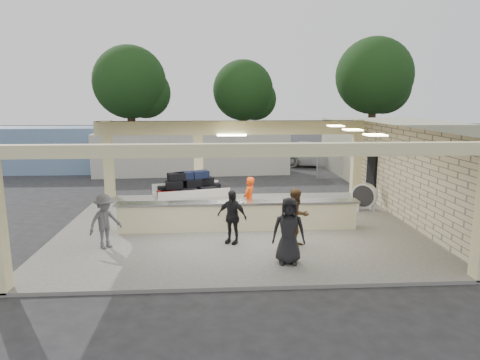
{
  "coord_description": "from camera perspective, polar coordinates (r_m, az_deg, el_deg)",
  "views": [
    {
      "loc": [
        -0.81,
        -14.45,
        4.51
      ],
      "look_at": [
        0.15,
        1.0,
        1.53
      ],
      "focal_mm": 32.0,
      "sensor_mm": 36.0,
      "label": 1
    }
  ],
  "objects": [
    {
      "name": "car_white_b",
      "position": [
        29.9,
        20.73,
        2.94
      ],
      "size": [
        4.91,
        2.68,
        1.47
      ],
      "primitive_type": "imported",
      "rotation": [
        0.0,
        0.0,
        1.36
      ],
      "color": "white",
      "rests_on": "ground"
    },
    {
      "name": "car_dark",
      "position": [
        30.57,
        9.63,
        3.62
      ],
      "size": [
        4.43,
        1.88,
        1.44
      ],
      "primitive_type": "imported",
      "rotation": [
        0.0,
        0.0,
        1.49
      ],
      "color": "black",
      "rests_on": "ground"
    },
    {
      "name": "ground",
      "position": [
        15.16,
        -0.34,
        -6.41
      ],
      "size": [
        120.0,
        120.0,
        0.0
      ],
      "primitive_type": "plane",
      "color": "#242426",
      "rests_on": "ground"
    },
    {
      "name": "tree_mid",
      "position": [
        40.73,
        0.86,
        11.53
      ],
      "size": [
        6.0,
        5.6,
        8.0
      ],
      "color": "#382619",
      "rests_on": "ground"
    },
    {
      "name": "container_white",
      "position": [
        25.81,
        -6.34,
        3.55
      ],
      "size": [
        11.55,
        2.93,
        2.48
      ],
      "primitive_type": "cube",
      "rotation": [
        0.0,
        0.0,
        0.06
      ],
      "color": "beige",
      "rests_on": "ground"
    },
    {
      "name": "container_blue",
      "position": [
        28.75,
        -24.1,
        3.69
      ],
      "size": [
        10.59,
        2.55,
        2.75
      ],
      "primitive_type": "cube",
      "rotation": [
        0.0,
        0.0,
        -0.0
      ],
      "color": "#7392B8",
      "rests_on": "ground"
    },
    {
      "name": "tree_left",
      "position": [
        39.23,
        -13.97,
        12.16
      ],
      "size": [
        6.6,
        6.3,
        9.0
      ],
      "color": "#382619",
      "rests_on": "ground"
    },
    {
      "name": "car_white_a",
      "position": [
        29.06,
        10.84,
        3.22
      ],
      "size": [
        5.59,
        3.93,
        1.45
      ],
      "primitive_type": "imported",
      "rotation": [
        0.0,
        0.0,
        1.24
      ],
      "color": "white",
      "rests_on": "ground"
    },
    {
      "name": "passenger_a",
      "position": [
        12.92,
        7.53,
        -5.01
      ],
      "size": [
        0.94,
        0.71,
        1.78
      ],
      "primitive_type": "imported",
      "rotation": [
        0.0,
        0.0,
        0.43
      ],
      "color": "brown",
      "rests_on": "pavilion"
    },
    {
      "name": "luggage_cart",
      "position": [
        16.8,
        -6.86,
        -1.27
      ],
      "size": [
        3.08,
        2.34,
        1.59
      ],
      "rotation": [
        0.0,
        0.0,
        0.26
      ],
      "color": "silver",
      "rests_on": "pavilion"
    },
    {
      "name": "baggage_counter",
      "position": [
        14.51,
        -0.23,
        -4.79
      ],
      "size": [
        8.2,
        0.58,
        0.98
      ],
      "color": "beige",
      "rests_on": "pavilion"
    },
    {
      "name": "drum_fan",
      "position": [
        17.75,
        16.28,
        -2.03
      ],
      "size": [
        0.95,
        0.87,
        1.07
      ],
      "rotation": [
        0.0,
        0.0,
        -0.7
      ],
      "color": "silver",
      "rests_on": "pavilion"
    },
    {
      "name": "tree_right",
      "position": [
        42.43,
        17.78,
        12.7
      ],
      "size": [
        7.2,
        7.0,
        10.0
      ],
      "color": "#382619",
      "rests_on": "ground"
    },
    {
      "name": "passenger_b",
      "position": [
        13.12,
        -1.1,
        -4.93
      ],
      "size": [
        1.03,
        0.78,
        1.67
      ],
      "primitive_type": "imported",
      "rotation": [
        0.0,
        0.0,
        -0.5
      ],
      "color": "black",
      "rests_on": "pavilion"
    },
    {
      "name": "adjacent_building",
      "position": [
        26.69,
        19.23,
        4.03
      ],
      "size": [
        6.0,
        8.0,
        3.2
      ],
      "primitive_type": "cube",
      "color": "#B7B592",
      "rests_on": "ground"
    },
    {
      "name": "passenger_d",
      "position": [
        11.61,
        6.5,
        -6.73
      ],
      "size": [
        0.93,
        0.47,
        1.82
      ],
      "primitive_type": "imported",
      "rotation": [
        0.0,
        0.0,
        -0.12
      ],
      "color": "black",
      "rests_on": "pavilion"
    },
    {
      "name": "baggage_handler",
      "position": [
        15.27,
        1.21,
        -2.67
      ],
      "size": [
        0.59,
        0.69,
        1.66
      ],
      "primitive_type": "imported",
      "rotation": [
        0.0,
        0.0,
        4.18
      ],
      "color": "#EB440C",
      "rests_on": "pavilion"
    },
    {
      "name": "passenger_c",
      "position": [
        13.31,
        -17.57,
        -5.3
      ],
      "size": [
        1.0,
        1.01,
        1.63
      ],
      "primitive_type": "imported",
      "rotation": [
        0.0,
        0.0,
        0.79
      ],
      "color": "#505055",
      "rests_on": "pavilion"
    },
    {
      "name": "pavilion",
      "position": [
        15.47,
        0.31,
        -0.89
      ],
      "size": [
        12.01,
        10.0,
        3.55
      ],
      "color": "#615F5A",
      "rests_on": "ground"
    },
    {
      "name": "fence",
      "position": [
        26.48,
        22.98,
        2.53
      ],
      "size": [
        12.06,
        0.06,
        2.03
      ],
      "color": "gray",
      "rests_on": "ground"
    }
  ]
}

